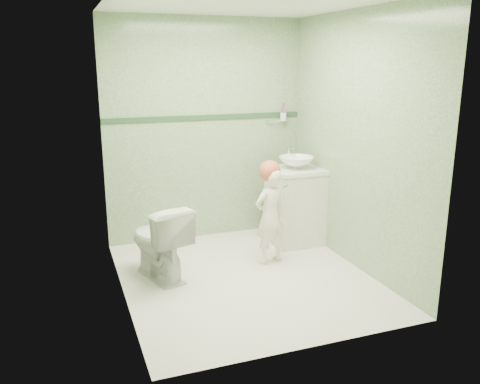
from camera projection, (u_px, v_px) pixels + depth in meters
name	position (u px, v px, depth m)	size (l,w,h in m)	color
ground	(246.00, 277.00, 4.62)	(2.50, 2.50, 0.00)	silver
room_shell	(246.00, 149.00, 4.32)	(2.50, 2.54, 2.40)	gray
trim_stripe	(205.00, 117.00, 5.41)	(2.20, 0.02, 0.05)	#28472B
vanity	(295.00, 207.00, 5.44)	(0.52, 0.50, 0.80)	white
counter	(296.00, 170.00, 5.33)	(0.54, 0.52, 0.04)	white
basin	(296.00, 162.00, 5.31)	(0.37, 0.37, 0.13)	white
faucet	(289.00, 152.00, 5.46)	(0.03, 0.13, 0.18)	silver
cup_holder	(283.00, 116.00, 5.66)	(0.26, 0.07, 0.21)	silver
toilet	(159.00, 241.00, 4.54)	(0.39, 0.69, 0.70)	white
toddler	(270.00, 216.00, 4.86)	(0.35, 0.23, 0.95)	white
hair_cap	(270.00, 171.00, 4.77)	(0.21, 0.21, 0.21)	#B7573C
teal_toothbrush	(285.00, 186.00, 4.72)	(0.11, 0.14, 0.08)	#099D68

